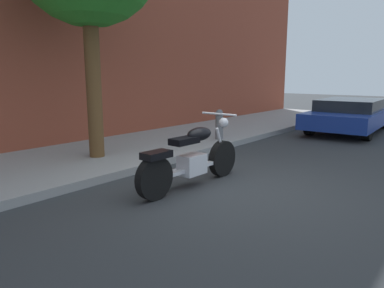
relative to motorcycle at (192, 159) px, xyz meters
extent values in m
plane|color=#303335|center=(0.30, -0.52, -0.45)|extent=(60.00, 60.00, 0.00)
cube|color=gray|center=(0.30, 2.74, -0.38)|extent=(24.24, 3.03, 0.14)
cylinder|color=black|center=(0.82, -0.02, -0.14)|extent=(0.63, 0.14, 0.63)
cylinder|color=black|center=(-0.82, 0.01, -0.14)|extent=(0.63, 0.14, 0.63)
cube|color=silver|center=(0.00, 0.00, -0.09)|extent=(0.45, 0.29, 0.32)
cube|color=silver|center=(0.00, 0.00, -0.16)|extent=(1.48, 0.11, 0.06)
ellipsoid|color=black|center=(0.18, -0.01, 0.38)|extent=(0.53, 0.27, 0.22)
cube|color=black|center=(-0.18, 0.00, 0.32)|extent=(0.49, 0.25, 0.10)
cube|color=black|center=(-0.77, 0.01, 0.20)|extent=(0.45, 0.25, 0.10)
cylinder|color=silver|center=(0.76, -0.02, 0.14)|extent=(0.27, 0.06, 0.58)
cylinder|color=silver|center=(0.70, -0.02, 0.66)|extent=(0.05, 0.70, 0.04)
sphere|color=silver|center=(0.84, -0.02, 0.50)|extent=(0.17, 0.17, 0.17)
cylinder|color=silver|center=(-0.24, 0.16, -0.19)|extent=(0.80, 0.11, 0.09)
cylinder|color=black|center=(9.04, 0.60, -0.13)|extent=(0.65, 0.25, 0.64)
cylinder|color=black|center=(6.17, 0.48, -0.13)|extent=(0.65, 0.25, 0.64)
cylinder|color=black|center=(6.24, -1.09, -0.13)|extent=(0.65, 0.25, 0.64)
cube|color=navy|center=(7.64, -0.25, 0.01)|extent=(4.56, 2.06, 0.45)
cube|color=#1E2328|center=(7.54, -0.25, 0.38)|extent=(2.40, 1.74, 0.40)
cylinder|color=brown|center=(-0.01, 2.47, 1.19)|extent=(0.30, 0.30, 3.28)
cylinder|color=slate|center=(3.22, 1.72, -0.08)|extent=(0.20, 0.20, 0.75)
sphere|color=slate|center=(3.22, 1.72, 0.36)|extent=(0.19, 0.19, 0.19)
camera|label=1|loc=(-4.26, -3.49, 1.29)|focal=33.45mm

